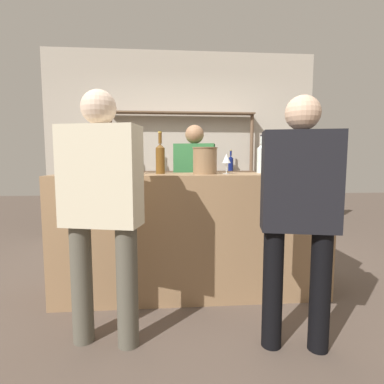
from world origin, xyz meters
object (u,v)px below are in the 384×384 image
at_px(counter_bottle_3, 97,159).
at_px(server_behind_counter, 195,184).
at_px(ice_bucket, 205,161).
at_px(customer_left, 102,202).
at_px(counter_bottle_1, 130,158).
at_px(customer_right, 299,206).
at_px(counter_bottle_2, 262,158).
at_px(counter_bottle_0, 160,158).
at_px(wine_glass, 226,159).

relative_size(counter_bottle_3, server_behind_counter, 0.21).
relative_size(ice_bucket, customer_left, 0.14).
bearing_deg(counter_bottle_1, server_behind_counter, 50.02).
bearing_deg(ice_bucket, customer_right, -60.69).
distance_m(counter_bottle_1, counter_bottle_2, 1.23).
height_order(counter_bottle_3, server_behind_counter, server_behind_counter).
distance_m(counter_bottle_1, counter_bottle_3, 0.37).
xyz_separation_m(counter_bottle_0, customer_right, (0.88, -0.93, -0.30)).
xyz_separation_m(wine_glass, customer_left, (-0.94, -0.71, -0.27)).
relative_size(wine_glass, ice_bucket, 0.77).
bearing_deg(counter_bottle_0, wine_glass, -7.32).
bearing_deg(counter_bottle_2, counter_bottle_0, -174.66).
relative_size(counter_bottle_1, wine_glass, 2.10).
relative_size(counter_bottle_0, server_behind_counter, 0.23).
distance_m(counter_bottle_1, customer_left, 0.79).
distance_m(wine_glass, ice_bucket, 0.19).
distance_m(wine_glass, server_behind_counter, 0.86).
bearing_deg(customer_left, counter_bottle_3, 27.63).
relative_size(counter_bottle_2, customer_right, 0.22).
height_order(wine_glass, server_behind_counter, server_behind_counter).
distance_m(counter_bottle_0, wine_glass, 0.59).
distance_m(counter_bottle_0, counter_bottle_3, 0.60).
distance_m(counter_bottle_2, counter_bottle_3, 1.54).
bearing_deg(customer_right, ice_bucket, 41.78).
relative_size(wine_glass, customer_right, 0.11).
xyz_separation_m(wine_glass, customer_right, (0.29, -0.86, -0.29)).
bearing_deg(counter_bottle_3, counter_bottle_0, -12.04).
xyz_separation_m(wine_glass, server_behind_counter, (-0.21, 0.78, -0.29)).
height_order(wine_glass, customer_left, customer_left).
xyz_separation_m(customer_right, server_behind_counter, (-0.51, 1.63, 0.01)).
distance_m(counter_bottle_0, ice_bucket, 0.40).
distance_m(counter_bottle_2, ice_bucket, 0.59).
bearing_deg(customer_right, counter_bottle_3, 66.58).
height_order(counter_bottle_0, ice_bucket, counter_bottle_0).
relative_size(customer_right, customer_left, 0.97).
bearing_deg(customer_right, counter_bottle_2, 8.02).
relative_size(counter_bottle_3, customer_right, 0.22).
bearing_deg(customer_right, server_behind_counter, 29.68).
distance_m(counter_bottle_1, ice_bucket, 0.66).
relative_size(counter_bottle_0, wine_glass, 2.08).
bearing_deg(wine_glass, customer_right, -71.18).
xyz_separation_m(counter_bottle_1, customer_left, (-0.09, -0.73, -0.29)).
distance_m(counter_bottle_3, server_behind_counter, 1.15).
height_order(counter_bottle_1, customer_left, customer_left).
xyz_separation_m(counter_bottle_1, customer_right, (1.14, -0.88, -0.31)).
height_order(customer_right, customer_left, customer_left).
bearing_deg(counter_bottle_2, customer_right, -94.44).
xyz_separation_m(counter_bottle_2, customer_right, (-0.08, -1.02, -0.31)).
height_order(counter_bottle_1, customer_right, customer_right).
distance_m(counter_bottle_3, customer_left, 0.98).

